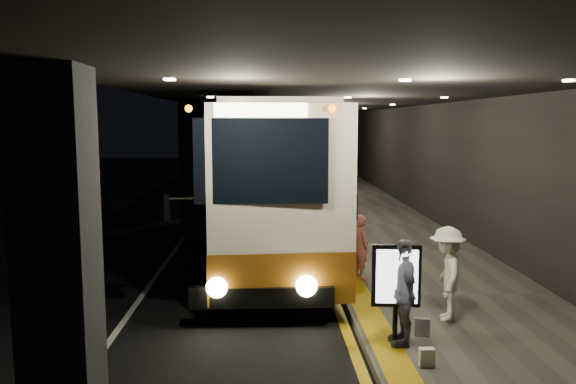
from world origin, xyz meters
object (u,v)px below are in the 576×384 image
object	(u,v)px
passenger_boarding	(361,246)
passenger_waiting_white	(447,273)
info_sign	(396,278)
bag_polka	(422,327)
bag_plain	(427,357)
coach_second	(265,153)
coach_main	(264,183)
passenger_waiting_grey	(403,292)
stanchion_post	(348,259)

from	to	relation	value
passenger_boarding	passenger_waiting_white	size ratio (longest dim) A/B	0.86
info_sign	bag_polka	bearing A→B (deg)	38.11
bag_plain	info_sign	bearing A→B (deg)	109.21
passenger_waiting_white	bag_plain	xyz separation A→B (m)	(-0.91, -1.97, -0.73)
bag_plain	coach_second	bearing A→B (deg)	95.59
passenger_waiting_white	bag_polka	xyz separation A→B (m)	(-0.65, -0.79, -0.71)
coach_second	passenger_waiting_white	xyz separation A→B (m)	(3.40, -23.45, -0.92)
bag_polka	info_sign	bearing A→B (deg)	-147.76
coach_main	passenger_waiting_white	world-z (taller)	coach_main
passenger_waiting_grey	bag_plain	world-z (taller)	passenger_waiting_grey
info_sign	bag_plain	bearing A→B (deg)	-64.92
coach_second	stanchion_post	world-z (taller)	coach_second
coach_main	stanchion_post	distance (m)	4.55
stanchion_post	passenger_boarding	bearing A→B (deg)	34.83
bag_plain	info_sign	distance (m)	1.32
bag_polka	info_sign	size ratio (longest dim) A/B	0.19
coach_main	passenger_waiting_white	xyz separation A→B (m)	(3.37, -6.47, -0.95)
bag_polka	stanchion_post	bearing A→B (deg)	103.36
coach_second	bag_polka	xyz separation A→B (m)	(2.74, -24.24, -1.63)
coach_second	passenger_boarding	distance (m)	20.81
passenger_waiting_white	bag_polka	distance (m)	1.25
passenger_waiting_grey	bag_plain	bearing A→B (deg)	10.45
passenger_waiting_grey	stanchion_post	world-z (taller)	passenger_waiting_grey
coach_main	info_sign	size ratio (longest dim) A/B	7.99
coach_second	bag_plain	world-z (taller)	coach_second
coach_main	bag_plain	world-z (taller)	coach_main
coach_second	passenger_boarding	xyz separation A→B (m)	(2.28, -20.65, -1.04)
coach_second	passenger_waiting_grey	size ratio (longest dim) A/B	7.28
passenger_boarding	passenger_waiting_white	bearing A→B (deg)	-174.81
passenger_boarding	passenger_waiting_grey	xyz separation A→B (m)	(0.03, -3.91, 0.13)
info_sign	coach_second	bearing A→B (deg)	100.98
passenger_waiting_white	bag_polka	world-z (taller)	passenger_waiting_white
passenger_waiting_grey	bag_plain	size ratio (longest dim) A/B	6.38
stanchion_post	bag_polka	bearing A→B (deg)	-76.64
bag_plain	stanchion_post	bearing A→B (deg)	96.79
info_sign	stanchion_post	size ratio (longest dim) A/B	1.62
coach_main	coach_second	size ratio (longest dim) A/B	1.03
bag_plain	bag_polka	bearing A→B (deg)	77.66
coach_second	info_sign	distance (m)	24.69
stanchion_post	coach_second	bearing A→B (deg)	95.32
coach_second	passenger_waiting_grey	xyz separation A→B (m)	(2.31, -24.56, -0.90)
bag_polka	bag_plain	xyz separation A→B (m)	(-0.26, -1.18, -0.02)
bag_polka	info_sign	xyz separation A→B (m)	(-0.55, -0.34, 0.96)
coach_second	bag_plain	distance (m)	25.59
coach_second	info_sign	size ratio (longest dim) A/B	7.73
passenger_waiting_grey	bag_polka	xyz separation A→B (m)	(0.43, 0.32, -0.73)
passenger_waiting_white	bag_plain	distance (m)	2.29
coach_second	passenger_boarding	world-z (taller)	coach_second
passenger_waiting_grey	stanchion_post	size ratio (longest dim) A/B	1.72
coach_second	passenger_waiting_grey	world-z (taller)	coach_second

